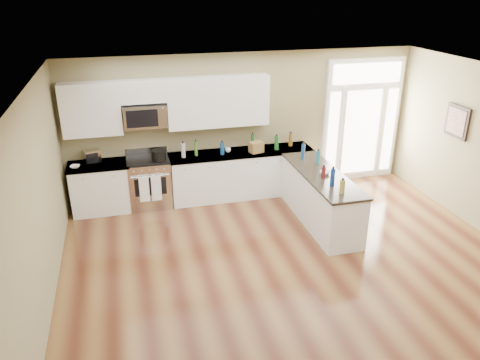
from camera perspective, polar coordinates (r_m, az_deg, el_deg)
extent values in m
plane|color=#4B2415|center=(6.62, 9.89, -14.81)|extent=(8.00, 8.00, 0.00)
plane|color=#8C8258|center=(9.38, 0.59, 6.85)|extent=(7.00, 0.00, 7.00)
plane|color=#8C8258|center=(5.50, -24.85, -7.83)|extent=(0.00, 8.00, 8.00)
plane|color=white|center=(5.39, 11.93, 9.43)|extent=(8.00, 8.00, 0.00)
cube|color=white|center=(9.13, -16.58, -0.97)|extent=(1.06, 0.62, 0.90)
cube|color=black|center=(9.29, -16.30, -3.23)|extent=(1.02, 0.52, 0.10)
cube|color=black|center=(8.95, -16.92, 1.77)|extent=(1.10, 0.66, 0.04)
cube|color=white|center=(9.37, 0.15, 0.69)|extent=(2.81, 0.62, 0.90)
cube|color=black|center=(9.53, 0.14, -1.53)|extent=(2.77, 0.52, 0.10)
cube|color=black|center=(9.20, 0.15, 3.39)|extent=(2.85, 0.66, 0.04)
cube|color=white|center=(8.46, 9.76, -2.26)|extent=(0.65, 2.28, 0.90)
cube|color=black|center=(8.64, 9.58, -4.65)|extent=(0.61, 2.18, 0.10)
cube|color=black|center=(8.27, 9.98, 0.69)|extent=(0.69, 2.32, 0.04)
cube|color=white|center=(8.80, -17.72, 8.20)|extent=(1.04, 0.33, 0.95)
cube|color=white|center=(8.96, -2.69, 9.53)|extent=(1.94, 0.33, 0.95)
cube|color=white|center=(8.73, -11.77, 10.56)|extent=(0.82, 0.33, 0.40)
cube|color=silver|center=(8.80, -11.52, 7.72)|extent=(0.78, 0.40, 0.42)
cube|color=black|center=(8.60, -11.83, 7.34)|extent=(0.56, 0.01, 0.32)
cube|color=white|center=(10.31, 14.58, 7.04)|extent=(1.70, 0.08, 2.60)
cube|color=white|center=(10.34, 14.57, 5.63)|extent=(0.78, 0.02, 1.80)
cube|color=white|center=(10.04, 11.24, 5.43)|extent=(0.22, 0.02, 1.80)
cube|color=white|center=(10.67, 17.70, 5.81)|extent=(0.22, 0.02, 1.80)
cube|color=white|center=(10.05, 15.29, 12.44)|extent=(1.50, 0.02, 0.40)
cube|color=black|center=(9.32, 24.97, 6.48)|extent=(0.04, 0.58, 0.58)
cube|color=#8D3846|center=(9.30, 24.85, 6.48)|extent=(0.01, 0.46, 0.46)
cube|color=silver|center=(9.12, -10.97, -0.36)|extent=(0.78, 0.64, 0.92)
cube|color=black|center=(8.94, -11.20, 2.43)|extent=(0.78, 0.60, 0.03)
cube|color=silver|center=(9.20, -11.37, 3.51)|extent=(0.78, 0.04, 0.14)
cube|color=black|center=(8.79, -10.83, -0.82)|extent=(0.58, 0.01, 0.34)
cylinder|color=silver|center=(8.69, -10.93, 0.44)|extent=(0.70, 0.02, 0.02)
cube|color=white|center=(8.77, -11.59, -1.11)|extent=(0.18, 0.02, 0.50)
cube|color=white|center=(8.77, -10.16, -0.97)|extent=(0.18, 0.02, 0.50)
cylinder|color=black|center=(8.82, -9.87, 3.07)|extent=(0.33, 0.33, 0.21)
cube|color=silver|center=(9.04, -17.54, 2.84)|extent=(0.32, 0.28, 0.24)
cube|color=brown|center=(9.12, 1.99, 4.02)|extent=(0.29, 0.25, 0.21)
imported|color=white|center=(8.88, -19.46, 1.54)|extent=(0.20, 0.20, 0.04)
imported|color=white|center=(8.23, 10.31, 0.89)|extent=(0.20, 0.20, 0.05)
imported|color=white|center=(9.14, -1.48, 3.67)|extent=(0.12, 0.12, 0.09)
cylinder|color=#19591E|center=(9.29, 1.54, 4.70)|extent=(0.07, 0.07, 0.30)
cylinder|color=navy|center=(9.01, -2.17, 3.85)|extent=(0.08, 0.08, 0.23)
cylinder|color=brown|center=(9.54, 6.19, 4.92)|extent=(0.08, 0.08, 0.26)
cylinder|color=olive|center=(7.51, 12.36, -0.79)|extent=(0.08, 0.08, 0.22)
cylinder|color=#26727F|center=(8.65, 9.49, 2.75)|extent=(0.08, 0.08, 0.24)
cylinder|color=#591919|center=(8.04, 10.14, 0.94)|extent=(0.07, 0.07, 0.20)
cylinder|color=#B2B2B7|center=(8.90, -6.94, 3.62)|extent=(0.08, 0.08, 0.28)
cylinder|color=navy|center=(7.73, 11.22, 0.32)|extent=(0.07, 0.07, 0.30)
cylinder|color=#3F7226|center=(8.97, -5.39, 3.84)|extent=(0.06, 0.06, 0.28)
cylinder|color=#19591E|center=(9.29, 4.47, 4.55)|extent=(0.09, 0.09, 0.28)
cylinder|color=navy|center=(8.84, 7.69, 3.45)|extent=(0.07, 0.07, 0.28)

